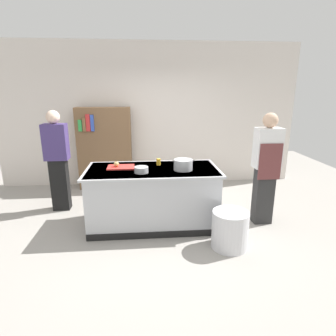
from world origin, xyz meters
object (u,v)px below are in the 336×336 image
object	(u,v)px
juice_cup	(159,162)
trash_bin	(230,230)
person_guest	(57,159)
onion	(116,164)
bookshelf	(105,149)
person_chef	(266,167)
mixing_bowl	(141,170)
stock_pot	(183,165)

from	to	relation	value
juice_cup	trash_bin	world-z (taller)	juice_cup
juice_cup	person_guest	distance (m)	1.76
onion	trash_bin	bearing A→B (deg)	-29.14
juice_cup	bookshelf	bearing A→B (deg)	123.18
person_chef	mixing_bowl	bearing A→B (deg)	81.65
person_guest	mixing_bowl	bearing A→B (deg)	65.99
person_chef	bookshelf	size ratio (longest dim) A/B	1.01
onion	stock_pot	distance (m)	1.00
mixing_bowl	person_chef	bearing A→B (deg)	3.42
person_chef	juice_cup	bearing A→B (deg)	68.16
mixing_bowl	trash_bin	size ratio (longest dim) A/B	0.39
stock_pot	person_guest	world-z (taller)	person_guest
onion	person_chef	xyz separation A→B (m)	(2.26, -0.17, -0.05)
stock_pot	trash_bin	world-z (taller)	stock_pot
stock_pot	juice_cup	bearing A→B (deg)	138.42
onion	juice_cup	world-z (taller)	juice_cup
onion	trash_bin	world-z (taller)	onion
juice_cup	trash_bin	xyz separation A→B (m)	(0.89, -0.97, -0.70)
trash_bin	bookshelf	distance (m)	3.26
person_guest	stock_pot	bearing A→B (deg)	76.71
person_chef	person_guest	bearing A→B (deg)	64.72
juice_cup	bookshelf	distance (m)	1.90
stock_pot	trash_bin	xyz separation A→B (m)	(0.54, -0.66, -0.72)
person_chef	bookshelf	xyz separation A→B (m)	(-2.65, 1.88, -0.06)
stock_pot	person_chef	size ratio (longest dim) A/B	0.20
trash_bin	person_chef	bearing A→B (deg)	43.13
juice_cup	person_guest	world-z (taller)	person_guest
trash_bin	person_guest	bearing A→B (deg)	150.19
person_guest	bookshelf	size ratio (longest dim) A/B	1.01
juice_cup	bookshelf	world-z (taller)	bookshelf
stock_pot	person_chef	world-z (taller)	person_chef
bookshelf	trash_bin	bearing A→B (deg)	-53.01
trash_bin	bookshelf	xyz separation A→B (m)	(-1.93, 2.56, 0.60)
mixing_bowl	trash_bin	world-z (taller)	mixing_bowl
person_chef	person_guest	world-z (taller)	same
onion	mixing_bowl	world-z (taller)	onion
person_guest	bookshelf	xyz separation A→B (m)	(0.65, 1.08, -0.06)
onion	mixing_bowl	distance (m)	0.47
person_chef	person_guest	xyz separation A→B (m)	(-3.30, 0.79, -0.00)
bookshelf	stock_pot	bearing A→B (deg)	-53.86
mixing_bowl	person_chef	xyz separation A→B (m)	(1.88, 0.11, -0.03)
onion	juice_cup	bearing A→B (deg)	10.28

